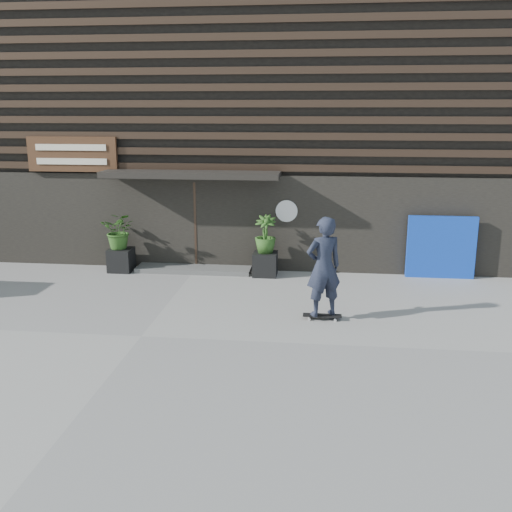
# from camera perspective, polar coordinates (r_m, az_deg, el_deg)

# --- Properties ---
(ground) EXTENTS (80.00, 80.00, 0.00)m
(ground) POSITION_cam_1_polar(r_m,az_deg,el_deg) (11.25, -11.13, -7.70)
(ground) COLOR gray
(ground) RESTS_ON ground
(entrance_step) EXTENTS (3.00, 0.80, 0.12)m
(entrance_step) POSITION_cam_1_polar(r_m,az_deg,el_deg) (15.45, -6.06, -1.25)
(entrance_step) COLOR #51514E
(entrance_step) RESTS_ON ground
(planter_pot_left) EXTENTS (0.60, 0.60, 0.60)m
(planter_pot_left) POSITION_cam_1_polar(r_m,az_deg,el_deg) (15.72, -13.02, -0.37)
(planter_pot_left) COLOR black
(planter_pot_left) RESTS_ON ground
(bamboo_left) EXTENTS (0.86, 0.75, 0.96)m
(bamboo_left) POSITION_cam_1_polar(r_m,az_deg,el_deg) (15.55, -13.17, 2.42)
(bamboo_left) COLOR #2D591E
(bamboo_left) RESTS_ON planter_pot_left
(planter_pot_right) EXTENTS (0.60, 0.60, 0.60)m
(planter_pot_right) POSITION_cam_1_polar(r_m,az_deg,el_deg) (14.90, 0.90, -0.79)
(planter_pot_right) COLOR black
(planter_pot_right) RESTS_ON ground
(bamboo_right) EXTENTS (0.54, 0.54, 0.96)m
(bamboo_right) POSITION_cam_1_polar(r_m,az_deg,el_deg) (14.72, 0.91, 2.15)
(bamboo_right) COLOR #2D591E
(bamboo_right) RESTS_ON planter_pot_right
(blue_tarp) EXTENTS (1.68, 0.13, 1.57)m
(blue_tarp) POSITION_cam_1_polar(r_m,az_deg,el_deg) (15.30, 17.61, 0.82)
(blue_tarp) COLOR #0D36B5
(blue_tarp) RESTS_ON ground
(building) EXTENTS (18.00, 11.00, 8.00)m
(building) POSITION_cam_1_polar(r_m,az_deg,el_deg) (20.17, -2.99, 13.68)
(building) COLOR black
(building) RESTS_ON ground
(skateboarder) EXTENTS (0.87, 0.75, 2.11)m
(skateboarder) POSITION_cam_1_polar(r_m,az_deg,el_deg) (11.63, 6.62, -1.07)
(skateboarder) COLOR black
(skateboarder) RESTS_ON ground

